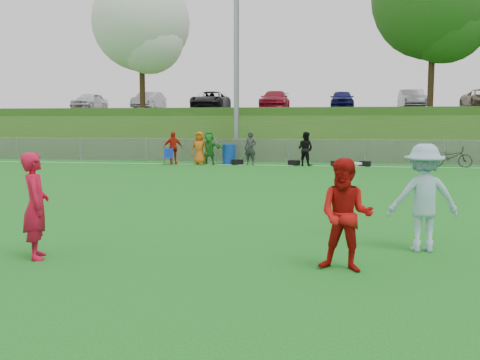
% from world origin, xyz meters
% --- Properties ---
extents(ground, '(120.00, 120.00, 0.00)m').
position_xyz_m(ground, '(0.00, 0.00, 0.00)').
color(ground, '#166818').
rests_on(ground, ground).
extents(sideline_far, '(60.00, 0.10, 0.01)m').
position_xyz_m(sideline_far, '(0.00, 18.00, 0.01)').
color(sideline_far, white).
rests_on(sideline_far, ground).
extents(fence, '(58.00, 0.06, 1.30)m').
position_xyz_m(fence, '(0.00, 20.00, 0.65)').
color(fence, gray).
rests_on(fence, ground).
extents(light_pole, '(1.20, 0.40, 12.15)m').
position_xyz_m(light_pole, '(-3.00, 20.80, 6.71)').
color(light_pole, gray).
rests_on(light_pole, ground).
extents(berm, '(120.00, 18.00, 3.00)m').
position_xyz_m(berm, '(0.00, 31.00, 1.50)').
color(berm, '#285217').
rests_on(berm, ground).
extents(parking_lot, '(120.00, 12.00, 0.10)m').
position_xyz_m(parking_lot, '(0.00, 33.00, 3.05)').
color(parking_lot, black).
rests_on(parking_lot, berm).
extents(tree_white_flowering, '(6.30, 6.30, 8.78)m').
position_xyz_m(tree_white_flowering, '(-9.84, 24.92, 8.32)').
color(tree_white_flowering, black).
rests_on(tree_white_flowering, berm).
extents(tree_green_near, '(7.14, 7.14, 9.95)m').
position_xyz_m(tree_green_near, '(8.16, 24.42, 9.03)').
color(tree_green_near, black).
rests_on(tree_green_near, berm).
extents(car_row, '(32.04, 5.18, 1.44)m').
position_xyz_m(car_row, '(-1.17, 32.00, 3.82)').
color(car_row, silver).
rests_on(car_row, parking_lot).
extents(spectator_row, '(7.91, 0.94, 1.69)m').
position_xyz_m(spectator_row, '(-3.06, 18.00, 0.85)').
color(spectator_row, red).
rests_on(spectator_row, ground).
extents(gear_bags, '(7.00, 0.56, 0.26)m').
position_xyz_m(gear_bags, '(1.10, 18.10, 0.13)').
color(gear_bags, black).
rests_on(gear_bags, ground).
extents(player_red_left, '(0.66, 0.75, 1.72)m').
position_xyz_m(player_red_left, '(-2.43, -1.04, 0.86)').
color(player_red_left, red).
rests_on(player_red_left, ground).
extents(player_red_center, '(0.92, 0.78, 1.67)m').
position_xyz_m(player_red_center, '(2.46, -0.96, 0.84)').
color(player_red_center, '#B00E0C').
rests_on(player_red_center, ground).
extents(player_blue, '(1.26, 0.82, 1.83)m').
position_xyz_m(player_blue, '(3.79, 0.52, 0.92)').
color(player_blue, '#96BCD1').
rests_on(player_blue, ground).
extents(frisbee, '(0.31, 0.31, 0.03)m').
position_xyz_m(frisbee, '(2.66, 1.44, 1.42)').
color(frisbee, white).
rests_on(frisbee, ground).
extents(recycling_bin, '(0.80, 0.80, 1.03)m').
position_xyz_m(recycling_bin, '(-3.00, 18.51, 0.52)').
color(recycling_bin, '#0E3999').
rests_on(recycling_bin, ground).
extents(camp_chair, '(0.55, 0.56, 0.83)m').
position_xyz_m(camp_chair, '(-5.96, 17.46, 0.24)').
color(camp_chair, '#0F33A7').
rests_on(camp_chair, ground).
extents(bicycle, '(2.07, 1.33, 1.03)m').
position_xyz_m(bicycle, '(8.00, 18.30, 0.51)').
color(bicycle, '#303032').
rests_on(bicycle, ground).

